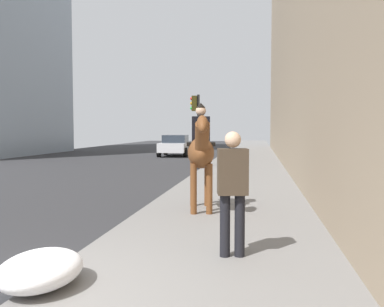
{
  "coord_description": "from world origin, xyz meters",
  "views": [
    {
      "loc": [
        -3.56,
        -2.49,
        1.85
      ],
      "look_at": [
        4.0,
        -1.29,
        1.4
      ],
      "focal_mm": 38.89,
      "sensor_mm": 36.0,
      "label": 1
    }
  ],
  "objects_px": {
    "mounted_horse_near": "(201,151)",
    "traffic_light_near_curb": "(196,119)",
    "pedestrian_greeting": "(233,185)",
    "car_near_lane": "(175,145)"
  },
  "relations": [
    {
      "from": "pedestrian_greeting",
      "to": "traffic_light_near_curb",
      "type": "distance_m",
      "value": 13.67
    },
    {
      "from": "car_near_lane",
      "to": "mounted_horse_near",
      "type": "bearing_deg",
      "value": 10.83
    },
    {
      "from": "mounted_horse_near",
      "to": "pedestrian_greeting",
      "type": "height_order",
      "value": "mounted_horse_near"
    },
    {
      "from": "mounted_horse_near",
      "to": "car_near_lane",
      "type": "relative_size",
      "value": 0.58
    },
    {
      "from": "mounted_horse_near",
      "to": "traffic_light_near_curb",
      "type": "relative_size",
      "value": 0.67
    },
    {
      "from": "pedestrian_greeting",
      "to": "traffic_light_near_curb",
      "type": "xyz_separation_m",
      "value": [
        13.39,
        2.48,
        1.22
      ]
    },
    {
      "from": "mounted_horse_near",
      "to": "pedestrian_greeting",
      "type": "bearing_deg",
      "value": 5.78
    },
    {
      "from": "mounted_horse_near",
      "to": "pedestrian_greeting",
      "type": "relative_size",
      "value": 1.35
    },
    {
      "from": "mounted_horse_near",
      "to": "traffic_light_near_curb",
      "type": "xyz_separation_m",
      "value": [
        10.29,
        1.63,
        0.93
      ]
    },
    {
      "from": "mounted_horse_near",
      "to": "pedestrian_greeting",
      "type": "distance_m",
      "value": 3.23
    }
  ]
}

